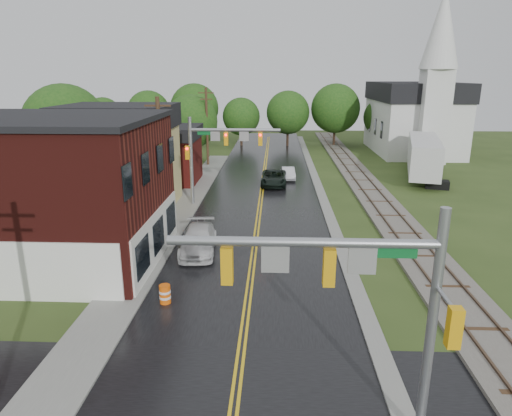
# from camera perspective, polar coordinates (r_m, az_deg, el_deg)

# --- Properties ---
(main_road) EXTENTS (10.00, 90.00, 0.02)m
(main_road) POSITION_cam_1_polar(r_m,az_deg,el_deg) (40.68, 0.65, 1.50)
(main_road) COLOR black
(main_road) RESTS_ON ground
(curb_right) EXTENTS (0.80, 70.00, 0.12)m
(curb_right) POSITION_cam_1_polar(r_m,az_deg,el_deg) (45.70, 7.65, 3.02)
(curb_right) COLOR gray
(curb_right) RESTS_ON ground
(sidewalk_left) EXTENTS (2.40, 50.00, 0.12)m
(sidewalk_left) POSITION_cam_1_polar(r_m,az_deg,el_deg) (36.62, -9.35, -0.42)
(sidewalk_left) COLOR gray
(sidewalk_left) RESTS_ON ground
(brick_building) EXTENTS (14.30, 10.30, 8.30)m
(brick_building) POSITION_cam_1_polar(r_m,az_deg,el_deg) (28.61, -26.29, 1.95)
(brick_building) COLOR #46120F
(brick_building) RESTS_ON ground
(yellow_house) EXTENTS (8.00, 7.00, 6.40)m
(yellow_house) POSITION_cam_1_polar(r_m,az_deg,el_deg) (38.06, -16.39, 4.74)
(yellow_house) COLOR tan
(yellow_house) RESTS_ON ground
(darkred_building) EXTENTS (7.00, 6.00, 4.40)m
(darkred_building) POSITION_cam_1_polar(r_m,az_deg,el_deg) (46.44, -11.63, 5.82)
(darkred_building) COLOR #3F0F0C
(darkred_building) RESTS_ON ground
(church) EXTENTS (10.40, 18.40, 20.00)m
(church) POSITION_cam_1_polar(r_m,az_deg,el_deg) (65.92, 19.42, 11.47)
(church) COLOR silver
(church) RESTS_ON ground
(railroad) EXTENTS (3.20, 80.00, 0.30)m
(railroad) POSITION_cam_1_polar(r_m,az_deg,el_deg) (46.32, 13.34, 3.04)
(railroad) COLOR #59544C
(railroad) RESTS_ON ground
(traffic_signal_near) EXTENTS (7.34, 0.30, 7.20)m
(traffic_signal_near) POSITION_cam_1_polar(r_m,az_deg,el_deg) (12.75, 12.43, -9.50)
(traffic_signal_near) COLOR gray
(traffic_signal_near) RESTS_ON ground
(traffic_signal_far) EXTENTS (7.34, 0.43, 7.20)m
(traffic_signal_far) POSITION_cam_1_polar(r_m,az_deg,el_deg) (37.01, -4.91, 7.82)
(traffic_signal_far) COLOR gray
(traffic_signal_far) RESTS_ON ground
(utility_pole_b) EXTENTS (1.80, 0.28, 9.00)m
(utility_pole_b) POSITION_cam_1_polar(r_m,az_deg,el_deg) (32.82, -11.81, 5.99)
(utility_pole_b) COLOR #382616
(utility_pole_b) RESTS_ON ground
(utility_pole_c) EXTENTS (1.80, 0.28, 9.00)m
(utility_pole_c) POSITION_cam_1_polar(r_m,az_deg,el_deg) (54.20, -6.16, 10.23)
(utility_pole_c) COLOR #382616
(utility_pole_c) RESTS_ON ground
(tree_left_b) EXTENTS (7.60, 7.60, 9.69)m
(tree_left_b) POSITION_cam_1_polar(r_m,az_deg,el_deg) (45.65, -22.55, 9.21)
(tree_left_b) COLOR black
(tree_left_b) RESTS_ON ground
(tree_left_c) EXTENTS (6.00, 6.00, 7.65)m
(tree_left_c) POSITION_cam_1_polar(r_m,az_deg,el_deg) (51.80, -14.66, 9.28)
(tree_left_c) COLOR black
(tree_left_c) RESTS_ON ground
(tree_left_e) EXTENTS (6.40, 6.40, 8.16)m
(tree_left_e) POSITION_cam_1_polar(r_m,az_deg,el_deg) (56.39, -7.96, 10.50)
(tree_left_e) COLOR black
(tree_left_e) RESTS_ON ground
(suv_dark) EXTENTS (2.51, 5.27, 1.45)m
(suv_dark) POSITION_cam_1_polar(r_m,az_deg,el_deg) (44.59, 2.25, 3.78)
(suv_dark) COLOR black
(suv_dark) RESTS_ON ground
(sedan_silver) EXTENTS (1.49, 3.72, 1.20)m
(sedan_silver) POSITION_cam_1_polar(r_m,az_deg,el_deg) (47.37, 4.05, 4.35)
(sedan_silver) COLOR silver
(sedan_silver) RESTS_ON ground
(pickup_white) EXTENTS (2.48, 5.25, 1.48)m
(pickup_white) POSITION_cam_1_polar(r_m,az_deg,el_deg) (28.02, -7.24, -4.03)
(pickup_white) COLOR silver
(pickup_white) RESTS_ON ground
(semi_trailer) EXTENTS (5.99, 13.33, 4.06)m
(semi_trailer) POSITION_cam_1_polar(r_m,az_deg,el_deg) (50.71, 20.22, 6.25)
(semi_trailer) COLOR black
(semi_trailer) RESTS_ON ground
(construction_barrel) EXTENTS (0.62, 0.62, 0.93)m
(construction_barrel) POSITION_cam_1_polar(r_m,az_deg,el_deg) (22.33, -11.30, -10.52)
(construction_barrel) COLOR #E9570A
(construction_barrel) RESTS_ON ground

